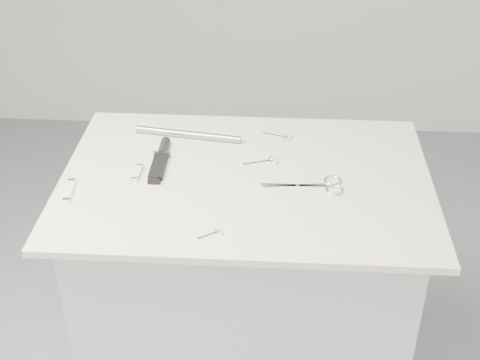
# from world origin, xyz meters

# --- Properties ---
(plinth) EXTENTS (0.90, 0.60, 0.90)m
(plinth) POSITION_xyz_m (0.00, 0.00, 0.45)
(plinth) COLOR #BABAB7
(plinth) RESTS_ON ground
(display_board) EXTENTS (1.00, 0.70, 0.02)m
(display_board) POSITION_xyz_m (0.00, 0.00, 0.91)
(display_board) COLOR beige
(display_board) RESTS_ON plinth
(large_shears) EXTENTS (0.21, 0.09, 0.01)m
(large_shears) POSITION_xyz_m (0.20, -0.03, 0.92)
(large_shears) COLOR silver
(large_shears) RESTS_ON display_board
(embroidery_scissors_a) EXTENTS (0.10, 0.06, 0.00)m
(embroidery_scissors_a) POSITION_xyz_m (0.05, 0.08, 0.92)
(embroidery_scissors_a) COLOR silver
(embroidery_scissors_a) RESTS_ON display_board
(embroidery_scissors_b) EXTENTS (0.09, 0.05, 0.00)m
(embroidery_scissors_b) POSITION_xyz_m (0.10, 0.23, 0.92)
(embroidery_scissors_b) COLOR silver
(embroidery_scissors_b) RESTS_ON display_board
(tiny_scissors) EXTENTS (0.06, 0.05, 0.00)m
(tiny_scissors) POSITION_xyz_m (-0.06, -0.26, 0.92)
(tiny_scissors) COLOR silver
(tiny_scissors) RESTS_ON display_board
(sheathed_knife) EXTENTS (0.05, 0.21, 0.03)m
(sheathed_knife) POSITION_xyz_m (-0.24, 0.07, 0.93)
(sheathed_knife) COLOR black
(sheathed_knife) RESTS_ON display_board
(pocket_knife_a) EXTENTS (0.03, 0.10, 0.01)m
(pocket_knife_a) POSITION_xyz_m (-0.46, -0.10, 0.93)
(pocket_knife_a) COLOR white
(pocket_knife_a) RESTS_ON display_board
(pocket_knife_b) EXTENTS (0.02, 0.08, 0.01)m
(pocket_knife_b) POSITION_xyz_m (-0.30, -0.01, 0.92)
(pocket_knife_b) COLOR white
(pocket_knife_b) RESTS_ON display_board
(metal_rail) EXTENTS (0.32, 0.07, 0.02)m
(metal_rail) POSITION_xyz_m (-0.18, 0.21, 0.93)
(metal_rail) COLOR gray
(metal_rail) RESTS_ON display_board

